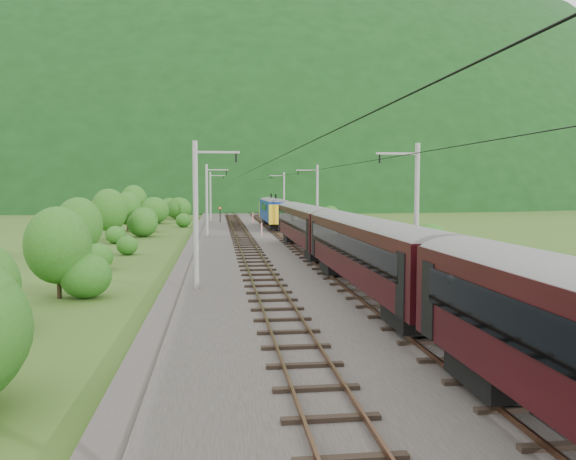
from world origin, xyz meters
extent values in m
plane|color=#305119|center=(0.00, 0.00, 0.00)|extent=(600.00, 600.00, 0.00)
cube|color=#38332D|center=(0.00, 10.00, 0.15)|extent=(14.00, 220.00, 0.30)
cube|color=brown|center=(-3.12, 10.00, 0.49)|extent=(0.08, 220.00, 0.15)
cube|color=brown|center=(-1.68, 10.00, 0.49)|extent=(0.08, 220.00, 0.15)
cube|color=black|center=(-2.40, 10.00, 0.36)|extent=(2.40, 220.00, 0.12)
cube|color=brown|center=(1.68, 10.00, 0.49)|extent=(0.08, 220.00, 0.15)
cube|color=brown|center=(3.12, 10.00, 0.49)|extent=(0.08, 220.00, 0.15)
cube|color=black|center=(2.40, 10.00, 0.36)|extent=(2.40, 220.00, 0.12)
cylinder|color=gray|center=(-6.20, 0.00, 4.30)|extent=(0.28, 0.28, 8.00)
cube|color=gray|center=(-5.00, 0.00, 7.70)|extent=(2.40, 0.12, 0.12)
cylinder|color=black|center=(-4.00, 0.00, 7.40)|extent=(0.10, 0.10, 0.50)
cylinder|color=gray|center=(-6.20, 32.00, 4.30)|extent=(0.28, 0.28, 8.00)
cube|color=gray|center=(-5.00, 32.00, 7.70)|extent=(2.40, 0.12, 0.12)
cylinder|color=black|center=(-4.00, 32.00, 7.40)|extent=(0.10, 0.10, 0.50)
cylinder|color=gray|center=(-6.20, 64.00, 4.30)|extent=(0.28, 0.28, 8.00)
cube|color=gray|center=(-5.00, 64.00, 7.70)|extent=(2.40, 0.12, 0.12)
cylinder|color=black|center=(-4.00, 64.00, 7.40)|extent=(0.10, 0.10, 0.50)
cylinder|color=gray|center=(-6.20, 96.00, 4.30)|extent=(0.28, 0.28, 8.00)
cube|color=gray|center=(-5.00, 96.00, 7.70)|extent=(2.40, 0.12, 0.12)
cylinder|color=black|center=(-4.00, 96.00, 7.40)|extent=(0.10, 0.10, 0.50)
cylinder|color=gray|center=(-6.20, 128.00, 4.30)|extent=(0.28, 0.28, 8.00)
cube|color=gray|center=(-5.00, 128.00, 7.70)|extent=(2.40, 0.12, 0.12)
cylinder|color=black|center=(-4.00, 128.00, 7.40)|extent=(0.10, 0.10, 0.50)
cylinder|color=gray|center=(6.20, 0.00, 4.30)|extent=(0.28, 0.28, 8.00)
cube|color=gray|center=(5.00, 0.00, 7.70)|extent=(2.40, 0.12, 0.12)
cylinder|color=black|center=(4.00, 0.00, 7.40)|extent=(0.10, 0.10, 0.50)
cylinder|color=gray|center=(6.20, 32.00, 4.30)|extent=(0.28, 0.28, 8.00)
cube|color=gray|center=(5.00, 32.00, 7.70)|extent=(2.40, 0.12, 0.12)
cylinder|color=black|center=(4.00, 32.00, 7.40)|extent=(0.10, 0.10, 0.50)
cylinder|color=gray|center=(6.20, 64.00, 4.30)|extent=(0.28, 0.28, 8.00)
cube|color=gray|center=(5.00, 64.00, 7.70)|extent=(2.40, 0.12, 0.12)
cylinder|color=black|center=(4.00, 64.00, 7.40)|extent=(0.10, 0.10, 0.50)
cylinder|color=gray|center=(6.20, 96.00, 4.30)|extent=(0.28, 0.28, 8.00)
cube|color=gray|center=(5.00, 96.00, 7.70)|extent=(2.40, 0.12, 0.12)
cylinder|color=black|center=(4.00, 96.00, 7.40)|extent=(0.10, 0.10, 0.50)
cylinder|color=gray|center=(6.20, 128.00, 4.30)|extent=(0.28, 0.28, 8.00)
cube|color=gray|center=(5.00, 128.00, 7.70)|extent=(2.40, 0.12, 0.12)
cylinder|color=black|center=(4.00, 128.00, 7.40)|extent=(0.10, 0.10, 0.50)
cylinder|color=black|center=(-2.40, 10.00, 7.10)|extent=(0.03, 198.00, 0.03)
cylinder|color=black|center=(2.40, 10.00, 7.10)|extent=(0.03, 198.00, 0.03)
ellipsoid|color=black|center=(0.00, 260.00, 0.00)|extent=(504.00, 360.00, 244.00)
ellipsoid|color=black|center=(-120.00, 300.00, 0.00)|extent=(336.00, 280.00, 132.00)
cube|color=black|center=(2.40, -16.91, 0.97)|extent=(1.94, 2.82, 0.79)
cube|color=black|center=(2.40, -3.72, 2.69)|extent=(2.56, 19.41, 2.65)
cylinder|color=slate|center=(2.40, -3.72, 3.88)|extent=(2.56, 19.31, 2.56)
cube|color=black|center=(1.10, -3.72, 3.00)|extent=(0.05, 17.08, 1.01)
cube|color=black|center=(3.70, -3.72, 3.00)|extent=(0.05, 17.08, 1.01)
cube|color=black|center=(2.40, -10.52, 0.97)|extent=(1.94, 2.82, 0.79)
cube|color=black|center=(2.40, 3.07, 0.97)|extent=(1.94, 2.82, 0.79)
cube|color=black|center=(2.40, 16.26, 2.69)|extent=(2.56, 19.41, 2.65)
cylinder|color=slate|center=(2.40, 16.26, 3.88)|extent=(2.56, 19.31, 2.56)
cube|color=black|center=(1.10, 16.26, 3.00)|extent=(0.05, 17.08, 1.01)
cube|color=black|center=(3.70, 16.26, 3.00)|extent=(0.05, 17.08, 1.01)
cube|color=black|center=(2.40, 9.46, 0.97)|extent=(1.94, 2.82, 0.79)
cube|color=black|center=(2.40, 23.05, 0.97)|extent=(1.94, 2.82, 0.79)
cube|color=navy|center=(2.40, 44.18, 2.69)|extent=(2.56, 15.88, 2.65)
cylinder|color=slate|center=(2.40, 44.18, 3.88)|extent=(2.56, 15.80, 2.56)
cube|color=black|center=(1.10, 44.18, 3.00)|extent=(0.05, 13.97, 1.01)
cube|color=black|center=(3.70, 44.18, 3.00)|extent=(0.05, 13.97, 1.01)
cube|color=black|center=(2.40, 38.62, 0.97)|extent=(1.94, 2.82, 0.79)
cube|color=black|center=(2.40, 49.73, 0.97)|extent=(1.94, 2.82, 0.79)
cube|color=yellow|center=(2.40, 51.92, 2.51)|extent=(2.61, 0.50, 2.38)
cube|color=yellow|center=(2.40, 36.44, 2.51)|extent=(2.61, 0.50, 2.38)
cube|color=black|center=(2.40, 47.18, 4.50)|extent=(0.08, 1.60, 0.79)
cylinder|color=red|center=(-0.10, 32.56, 1.02)|extent=(0.15, 0.15, 1.45)
cylinder|color=red|center=(0.35, 55.81, 1.05)|extent=(0.16, 0.16, 1.50)
cylinder|color=black|center=(-4.65, 57.34, 1.38)|extent=(0.15, 0.15, 2.16)
sphere|color=red|center=(-4.65, 57.34, 2.52)|extent=(0.26, 0.26, 0.26)
ellipsoid|color=#285416|center=(-11.92, -0.49, 1.20)|extent=(2.67, 2.67, 2.40)
ellipsoid|color=#285416|center=(-13.36, 9.56, 0.95)|extent=(2.11, 2.11, 1.90)
ellipsoid|color=#285416|center=(-12.75, 18.49, 0.82)|extent=(1.83, 1.83, 1.64)
ellipsoid|color=#285416|center=(-15.46, 28.40, 0.91)|extent=(2.03, 2.03, 1.82)
ellipsoid|color=#285416|center=(-13.72, 36.08, 1.57)|extent=(3.49, 3.49, 3.14)
ellipsoid|color=#285416|center=(-14.44, 42.86, 1.60)|extent=(3.56, 3.56, 3.21)
ellipsoid|color=#285416|center=(-9.95, 51.19, 1.01)|extent=(2.24, 2.24, 2.01)
ellipsoid|color=#285416|center=(-15.00, 59.57, 2.12)|extent=(4.71, 4.71, 4.24)
ellipsoid|color=#285416|center=(-11.86, 71.14, 1.98)|extent=(4.39, 4.39, 3.95)
ellipsoid|color=#285416|center=(-13.37, 77.75, 1.00)|extent=(2.21, 2.21, 1.99)
ellipsoid|color=#285416|center=(-14.73, 85.40, 1.81)|extent=(4.02, 4.02, 3.62)
ellipsoid|color=#285416|center=(-9.87, 97.08, 1.29)|extent=(2.86, 2.86, 2.57)
cylinder|color=black|center=(-13.29, -0.41, 1.31)|extent=(0.24, 0.24, 2.62)
ellipsoid|color=#285416|center=(-13.29, -0.41, 2.81)|extent=(3.37, 3.37, 4.04)
cylinder|color=black|center=(-15.50, 13.41, 1.37)|extent=(0.24, 0.24, 2.74)
ellipsoid|color=#285416|center=(-15.50, 13.41, 2.94)|extent=(3.52, 3.52, 4.23)
cylinder|color=black|center=(-16.89, 32.99, 1.53)|extent=(0.24, 0.24, 3.06)
ellipsoid|color=#285416|center=(-16.89, 32.99, 3.28)|extent=(3.93, 3.93, 4.72)
cylinder|color=black|center=(-16.78, 44.79, 1.41)|extent=(0.24, 0.24, 2.81)
ellipsoid|color=#285416|center=(-16.78, 44.79, 3.01)|extent=(3.61, 3.61, 4.34)
cylinder|color=black|center=(-18.19, 60.52, 1.66)|extent=(0.24, 0.24, 3.32)
ellipsoid|color=#285416|center=(-18.19, 60.52, 3.56)|extent=(4.27, 4.27, 5.13)
ellipsoid|color=#285416|center=(9.76, 7.07, 1.46)|extent=(3.25, 3.25, 2.93)
ellipsoid|color=#285416|center=(10.44, 32.61, 1.00)|extent=(2.22, 2.22, 2.00)
ellipsoid|color=#285416|center=(13.05, 58.10, 1.25)|extent=(2.79, 2.79, 2.51)
camera|label=1|loc=(-5.02, -30.67, 5.84)|focal=35.00mm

